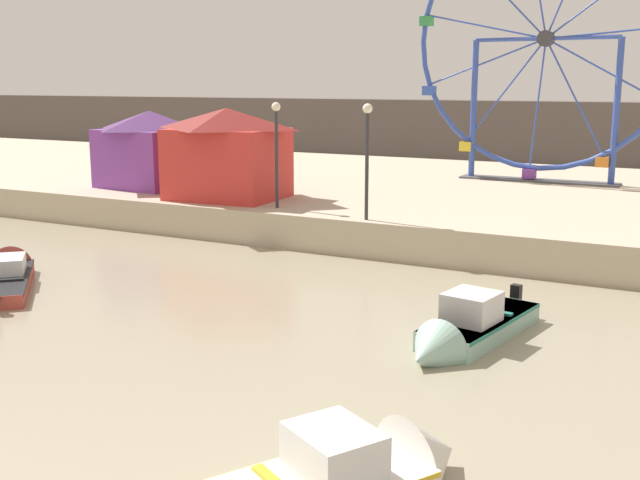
{
  "coord_description": "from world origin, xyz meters",
  "views": [
    {
      "loc": [
        9.36,
        -4.0,
        5.66
      ],
      "look_at": [
        0.82,
        12.02,
        1.92
      ],
      "focal_mm": 43.2,
      "sensor_mm": 36.0,
      "label": 1
    }
  ],
  "objects_px": {
    "motorboat_seafoam": "(464,331)",
    "motorboat_faded_red": "(8,273)",
    "promenade_lamp_near": "(367,144)",
    "carnival_booth_red_striped": "(227,152)",
    "motorboat_white_red_stripe": "(355,475)",
    "promenade_lamp_far": "(276,139)",
    "carnival_booth_purple_stall": "(151,147)",
    "ferris_wheel_blue_frame": "(546,44)"
  },
  "relations": [
    {
      "from": "carnival_booth_purple_stall",
      "to": "carnival_booth_red_striped",
      "type": "distance_m",
      "value": 5.05
    },
    {
      "from": "motorboat_faded_red",
      "to": "promenade_lamp_near",
      "type": "bearing_deg",
      "value": -89.08
    },
    {
      "from": "motorboat_seafoam",
      "to": "ferris_wheel_blue_frame",
      "type": "xyz_separation_m",
      "value": [
        -2.85,
        19.79,
        6.98
      ]
    },
    {
      "from": "carnival_booth_red_striped",
      "to": "carnival_booth_purple_stall",
      "type": "bearing_deg",
      "value": 161.39
    },
    {
      "from": "motorboat_faded_red",
      "to": "promenade_lamp_near",
      "type": "height_order",
      "value": "promenade_lamp_near"
    },
    {
      "from": "carnival_booth_red_striped",
      "to": "promenade_lamp_near",
      "type": "distance_m",
      "value": 7.02
    },
    {
      "from": "ferris_wheel_blue_frame",
      "to": "motorboat_seafoam",
      "type": "bearing_deg",
      "value": -81.79
    },
    {
      "from": "promenade_lamp_far",
      "to": "ferris_wheel_blue_frame",
      "type": "bearing_deg",
      "value": 61.22
    },
    {
      "from": "carnival_booth_purple_stall",
      "to": "promenade_lamp_near",
      "type": "relative_size",
      "value": 1.17
    },
    {
      "from": "motorboat_faded_red",
      "to": "ferris_wheel_blue_frame",
      "type": "height_order",
      "value": "ferris_wheel_blue_frame"
    },
    {
      "from": "promenade_lamp_far",
      "to": "promenade_lamp_near",
      "type": "bearing_deg",
      "value": -10.52
    },
    {
      "from": "carnival_booth_purple_stall",
      "to": "promenade_lamp_far",
      "type": "relative_size",
      "value": 1.18
    },
    {
      "from": "motorboat_faded_red",
      "to": "carnival_booth_red_striped",
      "type": "distance_m",
      "value": 10.17
    },
    {
      "from": "motorboat_white_red_stripe",
      "to": "carnival_booth_red_striped",
      "type": "bearing_deg",
      "value": 68.73
    },
    {
      "from": "motorboat_faded_red",
      "to": "promenade_lamp_far",
      "type": "distance_m",
      "value": 10.07
    },
    {
      "from": "ferris_wheel_blue_frame",
      "to": "carnival_booth_purple_stall",
      "type": "bearing_deg",
      "value": -146.19
    },
    {
      "from": "motorboat_faded_red",
      "to": "carnival_booth_purple_stall",
      "type": "height_order",
      "value": "carnival_booth_purple_stall"
    },
    {
      "from": "motorboat_white_red_stripe",
      "to": "carnival_booth_purple_stall",
      "type": "height_order",
      "value": "carnival_booth_purple_stall"
    },
    {
      "from": "motorboat_faded_red",
      "to": "promenade_lamp_near",
      "type": "distance_m",
      "value": 11.6
    },
    {
      "from": "motorboat_seafoam",
      "to": "carnival_booth_red_striped",
      "type": "xyz_separation_m",
      "value": [
        -12.35,
        8.89,
        2.68
      ]
    },
    {
      "from": "motorboat_white_red_stripe",
      "to": "promenade_lamp_near",
      "type": "distance_m",
      "value": 15.57
    },
    {
      "from": "motorboat_seafoam",
      "to": "promenade_lamp_near",
      "type": "relative_size",
      "value": 1.31
    },
    {
      "from": "carnival_booth_purple_stall",
      "to": "ferris_wheel_blue_frame",
      "type": "bearing_deg",
      "value": 38.72
    },
    {
      "from": "carnival_booth_purple_stall",
      "to": "motorboat_white_red_stripe",
      "type": "bearing_deg",
      "value": -38.65
    },
    {
      "from": "motorboat_seafoam",
      "to": "carnival_booth_purple_stall",
      "type": "bearing_deg",
      "value": -111.12
    },
    {
      "from": "motorboat_seafoam",
      "to": "motorboat_faded_red",
      "type": "relative_size",
      "value": 1.05
    },
    {
      "from": "motorboat_seafoam",
      "to": "promenade_lamp_near",
      "type": "height_order",
      "value": "promenade_lamp_near"
    },
    {
      "from": "ferris_wheel_blue_frame",
      "to": "carnival_booth_purple_stall",
      "type": "relative_size",
      "value": 2.75
    },
    {
      "from": "motorboat_white_red_stripe",
      "to": "carnival_booth_purple_stall",
      "type": "bearing_deg",
      "value": 75.59
    },
    {
      "from": "promenade_lamp_far",
      "to": "carnival_booth_purple_stall",
      "type": "bearing_deg",
      "value": 162.9
    },
    {
      "from": "motorboat_faded_red",
      "to": "ferris_wheel_blue_frame",
      "type": "bearing_deg",
      "value": -71.6
    },
    {
      "from": "motorboat_seafoam",
      "to": "promenade_lamp_near",
      "type": "distance_m",
      "value": 9.62
    },
    {
      "from": "motorboat_faded_red",
      "to": "carnival_booth_purple_stall",
      "type": "bearing_deg",
      "value": -25.28
    },
    {
      "from": "carnival_booth_red_striped",
      "to": "promenade_lamp_near",
      "type": "height_order",
      "value": "promenade_lamp_near"
    },
    {
      "from": "motorboat_white_red_stripe",
      "to": "carnival_booth_red_striped",
      "type": "height_order",
      "value": "carnival_booth_red_striped"
    },
    {
      "from": "ferris_wheel_blue_frame",
      "to": "carnival_booth_red_striped",
      "type": "xyz_separation_m",
      "value": [
        -9.49,
        -10.9,
        -4.29
      ]
    },
    {
      "from": "motorboat_faded_red",
      "to": "promenade_lamp_far",
      "type": "bearing_deg",
      "value": -68.97
    },
    {
      "from": "motorboat_white_red_stripe",
      "to": "motorboat_faded_red",
      "type": "relative_size",
      "value": 0.94
    },
    {
      "from": "motorboat_faded_red",
      "to": "carnival_booth_red_striped",
      "type": "relative_size",
      "value": 1.0
    },
    {
      "from": "ferris_wheel_blue_frame",
      "to": "carnival_booth_red_striped",
      "type": "bearing_deg",
      "value": -131.04
    },
    {
      "from": "motorboat_white_red_stripe",
      "to": "carnival_booth_red_striped",
      "type": "distance_m",
      "value": 20.54
    },
    {
      "from": "carnival_booth_red_striped",
      "to": "promenade_lamp_far",
      "type": "relative_size",
      "value": 1.25
    }
  ]
}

